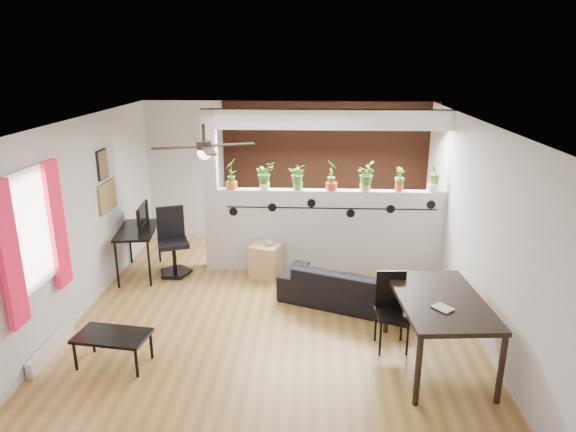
% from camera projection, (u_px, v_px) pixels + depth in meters
% --- Properties ---
extents(room_shell, '(6.30, 7.10, 2.90)m').
position_uv_depth(room_shell, '(273.00, 222.00, 6.70)').
color(room_shell, olive).
rests_on(room_shell, ground).
extents(partition_wall, '(3.60, 0.18, 1.35)m').
position_uv_depth(partition_wall, '(330.00, 231.00, 8.27)').
color(partition_wall, '#BCBCC1').
rests_on(partition_wall, ground).
extents(ceiling_header, '(3.60, 0.18, 0.30)m').
position_uv_depth(ceiling_header, '(333.00, 120.00, 7.74)').
color(ceiling_header, white).
rests_on(ceiling_header, room_shell).
extents(pier_column, '(0.22, 0.20, 2.60)m').
position_uv_depth(pier_column, '(211.00, 192.00, 8.18)').
color(pier_column, '#BCBCC1').
rests_on(pier_column, ground).
extents(brick_panel, '(3.90, 0.05, 2.60)m').
position_uv_depth(brick_panel, '(329.00, 173.00, 9.49)').
color(brick_panel, brown).
rests_on(brick_panel, ground).
extents(vine_decal, '(3.31, 0.01, 0.30)m').
position_uv_depth(vine_decal, '(331.00, 208.00, 8.06)').
color(vine_decal, black).
rests_on(vine_decal, partition_wall).
extents(window_assembly, '(0.09, 1.30, 1.55)m').
position_uv_depth(window_assembly, '(32.00, 234.00, 5.61)').
color(window_assembly, white).
rests_on(window_assembly, room_shell).
extents(baseboard_heater, '(0.08, 1.00, 0.18)m').
position_uv_depth(baseboard_heater, '(51.00, 348.00, 6.03)').
color(baseboard_heater, silver).
rests_on(baseboard_heater, ground).
extents(corkboard, '(0.03, 0.60, 0.45)m').
position_uv_depth(corkboard, '(108.00, 196.00, 7.71)').
color(corkboard, olive).
rests_on(corkboard, room_shell).
extents(framed_art, '(0.03, 0.34, 0.44)m').
position_uv_depth(framed_art, '(103.00, 164.00, 7.51)').
color(framed_art, '#8C7259').
rests_on(framed_art, room_shell).
extents(ceiling_fan, '(1.19, 1.19, 0.43)m').
position_uv_depth(ceiling_fan, '(204.00, 148.00, 6.14)').
color(ceiling_fan, black).
rests_on(ceiling_fan, room_shell).
extents(potted_plant_0, '(0.21, 0.26, 0.49)m').
position_uv_depth(potted_plant_0, '(231.00, 173.00, 8.07)').
color(potted_plant_0, orange).
rests_on(potted_plant_0, partition_wall).
extents(potted_plant_1, '(0.29, 0.28, 0.44)m').
position_uv_depth(potted_plant_1, '(265.00, 175.00, 8.05)').
color(potted_plant_1, white).
rests_on(potted_plant_1, partition_wall).
extents(potted_plant_2, '(0.23, 0.20, 0.42)m').
position_uv_depth(potted_plant_2, '(298.00, 176.00, 8.03)').
color(potted_plant_2, '#499435').
rests_on(potted_plant_2, partition_wall).
extents(potted_plant_3, '(0.27, 0.30, 0.49)m').
position_uv_depth(potted_plant_3, '(332.00, 174.00, 8.00)').
color(potted_plant_3, red).
rests_on(potted_plant_3, partition_wall).
extents(potted_plant_4, '(0.19, 0.24, 0.45)m').
position_uv_depth(potted_plant_4, '(366.00, 176.00, 7.98)').
color(potted_plant_4, gold).
rests_on(potted_plant_4, partition_wall).
extents(potted_plant_5, '(0.23, 0.23, 0.38)m').
position_uv_depth(potted_plant_5, '(400.00, 178.00, 7.96)').
color(potted_plant_5, '#CD4A18').
rests_on(potted_plant_5, partition_wall).
extents(potted_plant_6, '(0.32, 0.33, 0.48)m').
position_uv_depth(potted_plant_6, '(434.00, 176.00, 7.92)').
color(potted_plant_6, white).
rests_on(potted_plant_6, partition_wall).
extents(sofa, '(1.95, 1.32, 0.53)m').
position_uv_depth(sofa, '(348.00, 286.00, 7.22)').
color(sofa, black).
rests_on(sofa, ground).
extents(cube_shelf, '(0.54, 0.51, 0.53)m').
position_uv_depth(cube_shelf, '(266.00, 261.00, 8.12)').
color(cube_shelf, tan).
rests_on(cube_shelf, ground).
extents(cup, '(0.16, 0.16, 0.10)m').
position_uv_depth(cup, '(269.00, 242.00, 8.02)').
color(cup, gray).
rests_on(cup, cube_shelf).
extents(computer_desk, '(0.70, 1.13, 0.77)m').
position_uv_depth(computer_desk, '(137.00, 233.00, 8.09)').
color(computer_desk, black).
rests_on(computer_desk, ground).
extents(monitor, '(0.35, 0.09, 0.20)m').
position_uv_depth(monitor, '(139.00, 220.00, 8.18)').
color(monitor, black).
rests_on(monitor, computer_desk).
extents(office_chair, '(0.58, 0.59, 1.07)m').
position_uv_depth(office_chair, '(173.00, 246.00, 8.19)').
color(office_chair, black).
rests_on(office_chair, ground).
extents(dining_table, '(1.03, 1.58, 0.82)m').
position_uv_depth(dining_table, '(440.00, 305.00, 5.67)').
color(dining_table, black).
rests_on(dining_table, ground).
extents(book, '(0.25, 0.26, 0.02)m').
position_uv_depth(book, '(438.00, 310.00, 5.36)').
color(book, gray).
rests_on(book, dining_table).
extents(folding_chair, '(0.40, 0.40, 0.93)m').
position_uv_depth(folding_chair, '(391.00, 303.00, 6.12)').
color(folding_chair, black).
rests_on(folding_chair, ground).
extents(coffee_table, '(0.87, 0.55, 0.38)m').
position_uv_depth(coffee_table, '(112.00, 338.00, 5.77)').
color(coffee_table, black).
rests_on(coffee_table, ground).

